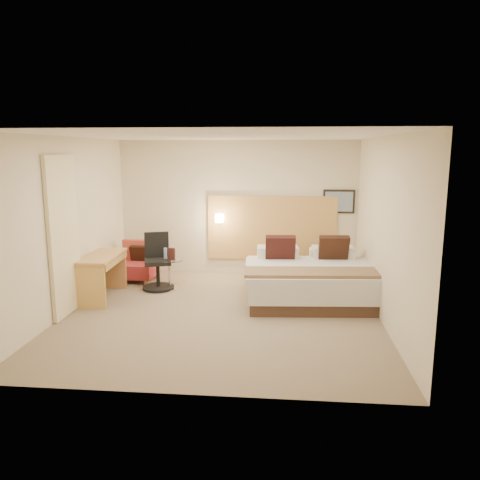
# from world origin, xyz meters

# --- Properties ---
(floor) EXTENTS (4.80, 5.00, 0.02)m
(floor) POSITION_xyz_m (0.00, 0.00, -0.01)
(floor) COLOR #786751
(floor) RESTS_ON ground
(ceiling) EXTENTS (4.80, 5.00, 0.02)m
(ceiling) POSITION_xyz_m (0.00, 0.00, 2.71)
(ceiling) COLOR white
(ceiling) RESTS_ON floor
(wall_back) EXTENTS (4.80, 0.02, 2.70)m
(wall_back) POSITION_xyz_m (0.00, 2.51, 1.35)
(wall_back) COLOR beige
(wall_back) RESTS_ON floor
(wall_front) EXTENTS (4.80, 0.02, 2.70)m
(wall_front) POSITION_xyz_m (0.00, -2.51, 1.35)
(wall_front) COLOR beige
(wall_front) RESTS_ON floor
(wall_left) EXTENTS (0.02, 5.00, 2.70)m
(wall_left) POSITION_xyz_m (-2.41, 0.00, 1.35)
(wall_left) COLOR beige
(wall_left) RESTS_ON floor
(wall_right) EXTENTS (0.02, 5.00, 2.70)m
(wall_right) POSITION_xyz_m (2.41, 0.00, 1.35)
(wall_right) COLOR beige
(wall_right) RESTS_ON floor
(headboard_panel) EXTENTS (2.60, 0.04, 1.30)m
(headboard_panel) POSITION_xyz_m (0.70, 2.47, 0.95)
(headboard_panel) COLOR #BC8849
(headboard_panel) RESTS_ON wall_back
(art_frame) EXTENTS (0.62, 0.03, 0.47)m
(art_frame) POSITION_xyz_m (2.02, 2.48, 1.50)
(art_frame) COLOR black
(art_frame) RESTS_ON wall_back
(art_canvas) EXTENTS (0.54, 0.01, 0.39)m
(art_canvas) POSITION_xyz_m (2.02, 2.46, 1.50)
(art_canvas) COLOR gray
(art_canvas) RESTS_ON wall_back
(lamp_arm) EXTENTS (0.02, 0.12, 0.02)m
(lamp_arm) POSITION_xyz_m (-0.35, 2.42, 1.15)
(lamp_arm) COLOR silver
(lamp_arm) RESTS_ON wall_back
(lamp_shade) EXTENTS (0.15, 0.15, 0.15)m
(lamp_shade) POSITION_xyz_m (-0.35, 2.36, 1.15)
(lamp_shade) COLOR beige
(lamp_shade) RESTS_ON wall_back
(curtain) EXTENTS (0.06, 0.90, 2.42)m
(curtain) POSITION_xyz_m (-2.36, -0.25, 1.22)
(curtain) COLOR beige
(curtain) RESTS_ON wall_left
(bottle_a) EXTENTS (0.07, 0.07, 0.20)m
(bottle_a) POSITION_xyz_m (-1.20, 1.24, 0.65)
(bottle_a) COLOR #8CA7D8
(bottle_a) RESTS_ON side_table
(bottle_b) EXTENTS (0.07, 0.07, 0.20)m
(bottle_b) POSITION_xyz_m (-1.10, 1.28, 0.65)
(bottle_b) COLOR #8EB6DC
(bottle_b) RESTS_ON side_table
(menu_folder) EXTENTS (0.14, 0.08, 0.22)m
(menu_folder) POSITION_xyz_m (-1.06, 1.16, 0.66)
(menu_folder) COLOR #361816
(menu_folder) RESTS_ON side_table
(bed) EXTENTS (2.27, 2.22, 1.04)m
(bed) POSITION_xyz_m (1.37, 0.93, 0.34)
(bed) COLOR #412B20
(bed) RESTS_ON floor
(lounge_chair) EXTENTS (0.75, 0.66, 0.76)m
(lounge_chair) POSITION_xyz_m (-1.89, 1.74, 0.30)
(lounge_chair) COLOR tan
(lounge_chair) RESTS_ON floor
(side_table) EXTENTS (0.61, 0.61, 0.56)m
(side_table) POSITION_xyz_m (-1.12, 1.20, 0.31)
(side_table) COLOR white
(side_table) RESTS_ON floor
(desk) EXTENTS (0.60, 1.23, 0.76)m
(desk) POSITION_xyz_m (-2.11, 0.57, 0.60)
(desk) COLOR tan
(desk) RESTS_ON floor
(desk_chair) EXTENTS (0.72, 0.72, 1.01)m
(desk_chair) POSITION_xyz_m (-1.34, 1.22, 0.42)
(desk_chair) COLOR black
(desk_chair) RESTS_ON floor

